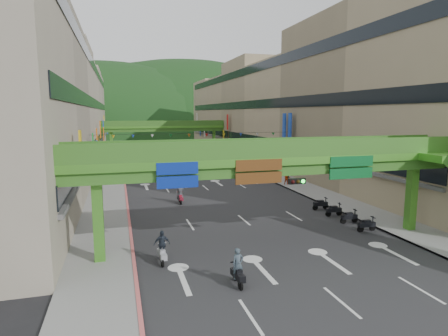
{
  "coord_description": "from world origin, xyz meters",
  "views": [
    {
      "loc": [
        -9.72,
        -16.2,
        8.74
      ],
      "look_at": [
        0.0,
        18.0,
        3.5
      ],
      "focal_mm": 30.0,
      "sensor_mm": 36.0,
      "label": 1
    }
  ],
  "objects_px": {
    "car_silver": "(152,153)",
    "pedestrian_red": "(287,179)",
    "scooter_rider_near": "(238,268)",
    "overpass_near": "(292,169)",
    "car_yellow": "(176,149)",
    "scooter_rider_mid": "(217,164)"
  },
  "relations": [
    {
      "from": "car_silver",
      "to": "pedestrian_red",
      "type": "bearing_deg",
      "value": -60.91
    },
    {
      "from": "scooter_rider_near",
      "to": "pedestrian_red",
      "type": "xyz_separation_m",
      "value": [
        13.9,
        23.53,
        -0.1
      ]
    },
    {
      "from": "overpass_near",
      "to": "car_silver",
      "type": "relative_size",
      "value": 6.23
    },
    {
      "from": "pedestrian_red",
      "to": "car_yellow",
      "type": "bearing_deg",
      "value": 109.5
    },
    {
      "from": "scooter_rider_mid",
      "to": "car_yellow",
      "type": "relative_size",
      "value": 0.46
    },
    {
      "from": "scooter_rider_near",
      "to": "car_silver",
      "type": "relative_size",
      "value": 0.44
    },
    {
      "from": "overpass_near",
      "to": "pedestrian_red",
      "type": "relative_size",
      "value": 17.51
    },
    {
      "from": "scooter_rider_near",
      "to": "car_yellow",
      "type": "distance_m",
      "value": 67.22
    },
    {
      "from": "overpass_near",
      "to": "car_yellow",
      "type": "height_order",
      "value": "overpass_near"
    },
    {
      "from": "scooter_rider_near",
      "to": "car_silver",
      "type": "height_order",
      "value": "scooter_rider_near"
    },
    {
      "from": "scooter_rider_mid",
      "to": "car_silver",
      "type": "distance_m",
      "value": 24.09
    },
    {
      "from": "scooter_rider_mid",
      "to": "car_yellow",
      "type": "bearing_deg",
      "value": 93.53
    },
    {
      "from": "car_yellow",
      "to": "scooter_rider_near",
      "type": "bearing_deg",
      "value": -86.62
    },
    {
      "from": "scooter_rider_near",
      "to": "pedestrian_red",
      "type": "height_order",
      "value": "scooter_rider_near"
    },
    {
      "from": "scooter_rider_near",
      "to": "scooter_rider_mid",
      "type": "height_order",
      "value": "scooter_rider_mid"
    },
    {
      "from": "car_silver",
      "to": "car_yellow",
      "type": "xyz_separation_m",
      "value": [
        5.96,
        7.08,
        -0.01
      ]
    },
    {
      "from": "scooter_rider_near",
      "to": "scooter_rider_mid",
      "type": "relative_size",
      "value": 0.98
    },
    {
      "from": "overpass_near",
      "to": "pedestrian_red",
      "type": "height_order",
      "value": "overpass_near"
    },
    {
      "from": "car_yellow",
      "to": "pedestrian_red",
      "type": "height_order",
      "value": "pedestrian_red"
    },
    {
      "from": "scooter_rider_mid",
      "to": "car_yellow",
      "type": "height_order",
      "value": "scooter_rider_mid"
    },
    {
      "from": "scooter_rider_mid",
      "to": "scooter_rider_near",
      "type": "bearing_deg",
      "value": -103.31
    },
    {
      "from": "overpass_near",
      "to": "scooter_rider_near",
      "type": "bearing_deg",
      "value": -138.95
    }
  ]
}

